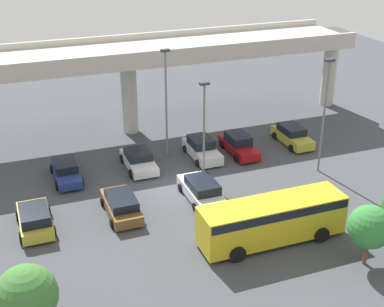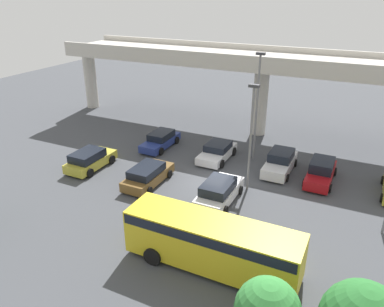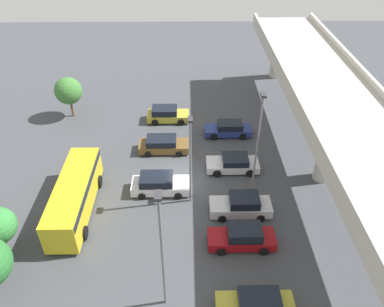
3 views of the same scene
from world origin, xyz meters
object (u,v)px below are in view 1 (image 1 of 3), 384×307
Objects in this scene: parked_car_5 at (202,149)px; parked_car_7 at (292,135)px; lamp_post_by_overpass at (204,125)px; parked_car_1 at (66,171)px; lamp_post_near_aisle at (166,96)px; lamp_post_mid_lot at (325,108)px; tree_front_left at (26,296)px; shuttle_bus at (272,218)px; parked_car_6 at (239,145)px; tree_front_centre at (370,227)px; parked_car_2 at (121,205)px; parked_car_3 at (139,160)px; parked_car_0 at (35,219)px; parked_car_4 at (201,190)px.

parked_car_7 is (8.41, -0.14, -0.02)m from parked_car_5.
lamp_post_by_overpass is (-1.40, -3.92, 3.80)m from parked_car_5.
lamp_post_near_aisle reaches higher than parked_car_1.
lamp_post_mid_lot reaches higher than tree_front_left.
parked_car_7 is 0.52× the size of lamp_post_mid_lot.
shuttle_bus is at bearing -2.09° from parked_car_5.
parked_car_6 is 1.26× the size of tree_front_centre.
parked_car_2 is 0.99× the size of parked_car_6.
parked_car_3 is 1.04× the size of tree_front_left.
parked_car_0 is 0.48× the size of shuttle_bus.
parked_car_5 reaches higher than parked_car_7.
parked_car_2 is 0.99× the size of parked_car_5.
parked_car_4 reaches higher than parked_car_7.
parked_car_2 is at bearing 22.60° from parked_car_1.
tree_front_left is at bearing -124.95° from lamp_post_near_aisle.
parked_car_2 is 0.61× the size of lamp_post_by_overpass.
parked_car_0 is at bearing 83.74° from tree_front_left.
parked_car_6 is at bearing 88.34° from parked_car_3.
parked_car_2 is at bearing 89.66° from parked_car_4.
tree_front_left reaches higher than parked_car_2.
shuttle_bus reaches higher than parked_car_1.
lamp_post_near_aisle is (2.81, 1.30, 4.53)m from parked_car_3.
tree_front_centre is (18.62, -0.10, -0.55)m from tree_front_left.
parked_car_6 is 7.45m from lamp_post_near_aisle.
lamp_post_near_aisle is at bearing -97.09° from parked_car_7.
lamp_post_by_overpass is at bearing 110.85° from tree_front_centre.
parked_car_5 is at bearing -25.42° from lamp_post_near_aisle.
tree_front_centre is at bearing 40.88° from parked_car_1.
parked_car_4 is 1.00× the size of parked_car_6.
tree_front_left is at bearing 129.25° from parked_car_4.
parked_car_0 is 1.18× the size of tree_front_centre.
shuttle_bus is 9.39m from lamp_post_by_overpass.
parked_car_5 is at bearing 101.77° from tree_front_centre.
parked_car_0 is 14.35m from lamp_post_near_aisle.
parked_car_6 reaches higher than parked_car_1.
parked_car_1 is 0.99× the size of parked_car_6.
parked_car_7 is (22.39, 6.15, -0.03)m from parked_car_0.
lamp_post_mid_lot is at bearing 67.23° from parked_car_3.
parked_car_3 is at bearing -89.26° from parked_car_5.
parked_car_5 is at bearing 144.03° from lamp_post_mid_lot.
parked_car_4 is 0.53× the size of lamp_post_near_aisle.
shuttle_bus reaches higher than parked_car_3.
tree_front_left is 1.19× the size of tree_front_centre.
parked_car_3 is 1.23× the size of tree_front_centre.
lamp_post_near_aisle reaches higher than tree_front_left.
parked_car_0 reaches higher than parked_car_2.
shuttle_bus is at bearing -16.34° from parked_car_6.
lamp_post_by_overpass is at bearing 42.99° from tree_front_left.
parked_car_7 is at bearing -74.64° from parked_car_0.
shuttle_bus is (-8.88, -12.66, 0.92)m from parked_car_7.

